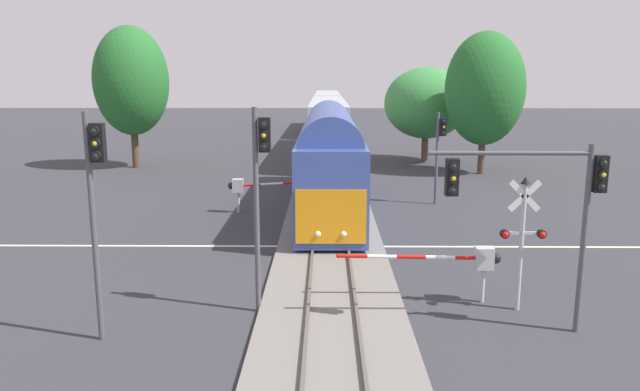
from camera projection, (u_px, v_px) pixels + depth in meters
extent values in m
plane|color=#333338|center=(330.00, 246.00, 25.12)|extent=(220.00, 220.00, 0.00)
cube|color=beige|center=(330.00, 246.00, 25.12)|extent=(44.00, 0.20, 0.01)
cube|color=slate|center=(330.00, 244.00, 25.10)|extent=(4.40, 80.00, 0.18)
cube|color=#56514C|center=(313.00, 241.00, 25.08)|extent=(0.10, 80.00, 0.14)
cube|color=#56514C|center=(347.00, 241.00, 25.07)|extent=(0.10, 80.00, 0.14)
cube|color=#384C93|center=(330.00, 167.00, 31.99)|extent=(3.00, 18.27, 3.90)
cube|color=orange|center=(331.00, 217.00, 23.13)|extent=(2.76, 0.08, 2.15)
cylinder|color=#384C93|center=(330.00, 133.00, 31.63)|extent=(2.76, 16.44, 2.76)
sphere|color=#F4F2CC|center=(318.00, 234.00, 23.26)|extent=(0.24, 0.24, 0.24)
sphere|color=#F4F2CC|center=(344.00, 234.00, 23.25)|extent=(0.24, 0.24, 0.24)
cube|color=#B7BCC6|center=(328.00, 126.00, 53.34)|extent=(3.00, 23.64, 4.60)
cube|color=black|center=(345.00, 123.00, 53.27)|extent=(0.04, 21.27, 0.90)
cube|color=red|center=(345.00, 139.00, 53.56)|extent=(0.04, 21.75, 0.36)
cube|color=#B7BCC6|center=(327.00, 111.00, 77.40)|extent=(3.00, 23.64, 4.60)
cube|color=black|center=(339.00, 108.00, 77.33)|extent=(0.04, 21.27, 0.90)
cube|color=red|center=(339.00, 120.00, 77.61)|extent=(0.04, 21.75, 0.36)
cylinder|color=#B7B7BC|center=(483.00, 285.00, 18.85)|extent=(0.14, 0.14, 1.10)
cube|color=#B7B7BC|center=(484.00, 258.00, 18.67)|extent=(0.56, 0.40, 0.70)
sphere|color=black|center=(495.00, 258.00, 18.67)|extent=(0.36, 0.36, 0.36)
cylinder|color=red|center=(469.00, 258.00, 18.68)|extent=(0.92, 0.12, 0.13)
cylinder|color=white|center=(440.00, 257.00, 18.68)|extent=(0.92, 0.12, 0.13)
cylinder|color=red|center=(411.00, 257.00, 18.69)|extent=(0.92, 0.12, 0.13)
cylinder|color=white|center=(382.00, 256.00, 18.70)|extent=(0.92, 0.12, 0.13)
cylinder|color=red|center=(353.00, 256.00, 18.70)|extent=(0.92, 0.12, 0.13)
sphere|color=red|center=(338.00, 256.00, 18.71)|extent=(0.14, 0.14, 0.14)
cylinder|color=#B2B2B7|center=(521.00, 248.00, 17.95)|extent=(0.14, 0.14, 3.92)
cube|color=white|center=(525.00, 196.00, 17.62)|extent=(0.98, 0.05, 0.98)
cube|color=white|center=(525.00, 196.00, 17.62)|extent=(0.98, 0.05, 0.98)
cube|color=#B2B2B7|center=(522.00, 233.00, 17.86)|extent=(1.10, 0.08, 0.08)
cylinder|color=black|center=(505.00, 234.00, 17.77)|extent=(0.26, 0.18, 0.26)
cylinder|color=black|center=(542.00, 234.00, 17.76)|extent=(0.26, 0.18, 0.26)
sphere|color=red|center=(506.00, 235.00, 17.67)|extent=(0.20, 0.20, 0.20)
sphere|color=red|center=(543.00, 235.00, 17.66)|extent=(0.20, 0.20, 0.20)
cone|color=black|center=(526.00, 180.00, 17.54)|extent=(0.28, 0.28, 0.22)
cylinder|color=#B7B7BC|center=(238.00, 203.00, 31.17)|extent=(0.14, 0.14, 1.10)
cube|color=#B7B7BC|center=(238.00, 186.00, 31.00)|extent=(0.56, 0.40, 0.70)
sphere|color=black|center=(231.00, 186.00, 31.00)|extent=(0.36, 0.36, 0.36)
cylinder|color=red|center=(249.00, 185.00, 30.99)|extent=(1.18, 0.12, 0.19)
cylinder|color=white|center=(272.00, 184.00, 30.96)|extent=(1.18, 0.12, 0.19)
cylinder|color=red|center=(294.00, 183.00, 30.94)|extent=(1.18, 0.12, 0.19)
cylinder|color=white|center=(317.00, 181.00, 30.91)|extent=(1.18, 0.12, 0.19)
cylinder|color=red|center=(340.00, 180.00, 30.89)|extent=(1.18, 0.12, 0.19)
sphere|color=red|center=(351.00, 180.00, 30.88)|extent=(0.14, 0.14, 0.14)
cylinder|color=#4C4C51|center=(257.00, 212.00, 17.61)|extent=(0.16, 0.16, 6.19)
cube|color=black|center=(265.00, 135.00, 17.16)|extent=(0.34, 0.26, 1.00)
sphere|color=#262626|center=(264.00, 124.00, 16.95)|extent=(0.20, 0.20, 0.20)
cylinder|color=black|center=(264.00, 124.00, 16.92)|extent=(0.24, 0.10, 0.24)
sphere|color=yellow|center=(264.00, 135.00, 17.01)|extent=(0.20, 0.20, 0.20)
cylinder|color=black|center=(264.00, 135.00, 16.98)|extent=(0.24, 0.10, 0.24)
sphere|color=#262626|center=(264.00, 147.00, 17.07)|extent=(0.20, 0.20, 0.20)
cylinder|color=black|center=(264.00, 147.00, 17.05)|extent=(0.24, 0.10, 0.24)
cylinder|color=#4C4C51|center=(584.00, 241.00, 16.25)|extent=(0.16, 0.16, 5.29)
cube|color=black|center=(600.00, 174.00, 15.88)|extent=(0.34, 0.26, 1.00)
sphere|color=#262626|center=(604.00, 163.00, 15.67)|extent=(0.20, 0.20, 0.20)
cylinder|color=black|center=(604.00, 163.00, 15.64)|extent=(0.24, 0.10, 0.24)
sphere|color=yellow|center=(603.00, 175.00, 15.74)|extent=(0.20, 0.20, 0.20)
cylinder|color=black|center=(603.00, 175.00, 15.71)|extent=(0.24, 0.10, 0.24)
sphere|color=#262626|center=(602.00, 187.00, 15.80)|extent=(0.20, 0.20, 0.20)
cylinder|color=black|center=(602.00, 187.00, 15.77)|extent=(0.24, 0.10, 0.24)
cylinder|color=#4C4C51|center=(510.00, 153.00, 15.80)|extent=(4.30, 0.12, 0.12)
cube|color=black|center=(452.00, 177.00, 15.94)|extent=(0.34, 0.26, 1.00)
sphere|color=#262626|center=(454.00, 166.00, 15.73)|extent=(0.20, 0.20, 0.20)
cylinder|color=black|center=(454.00, 166.00, 15.70)|extent=(0.24, 0.10, 0.24)
sphere|color=yellow|center=(453.00, 178.00, 15.79)|extent=(0.20, 0.20, 0.20)
cylinder|color=black|center=(453.00, 178.00, 15.76)|extent=(0.24, 0.10, 0.24)
sphere|color=#262626|center=(453.00, 190.00, 15.86)|extent=(0.20, 0.20, 0.20)
cylinder|color=black|center=(453.00, 190.00, 15.83)|extent=(0.24, 0.10, 0.24)
cylinder|color=#4C4C51|center=(437.00, 159.00, 32.96)|extent=(0.16, 0.16, 5.12)
cube|color=black|center=(443.00, 127.00, 32.61)|extent=(0.34, 0.26, 1.00)
sphere|color=#262626|center=(444.00, 121.00, 32.40)|extent=(0.20, 0.20, 0.20)
cylinder|color=black|center=(444.00, 121.00, 32.37)|extent=(0.24, 0.10, 0.24)
sphere|color=yellow|center=(444.00, 127.00, 32.46)|extent=(0.20, 0.20, 0.20)
cylinder|color=black|center=(444.00, 127.00, 32.43)|extent=(0.24, 0.10, 0.24)
sphere|color=#262626|center=(443.00, 133.00, 32.52)|extent=(0.20, 0.20, 0.20)
cylinder|color=black|center=(444.00, 133.00, 32.49)|extent=(0.24, 0.10, 0.24)
cylinder|color=#4C4C51|center=(94.00, 229.00, 15.68)|extent=(0.16, 0.16, 6.18)
cube|color=black|center=(98.00, 143.00, 15.22)|extent=(0.34, 0.26, 1.00)
sphere|color=#262626|center=(95.00, 131.00, 15.01)|extent=(0.20, 0.20, 0.20)
cylinder|color=black|center=(94.00, 131.00, 14.98)|extent=(0.24, 0.10, 0.24)
sphere|color=yellow|center=(96.00, 143.00, 15.07)|extent=(0.20, 0.20, 0.20)
cylinder|color=black|center=(95.00, 143.00, 15.05)|extent=(0.24, 0.10, 0.24)
sphere|color=#262626|center=(97.00, 156.00, 15.14)|extent=(0.20, 0.20, 0.20)
cylinder|color=black|center=(96.00, 156.00, 15.11)|extent=(0.24, 0.10, 0.24)
cylinder|color=brown|center=(425.00, 146.00, 49.66)|extent=(0.55, 0.55, 2.69)
ellipsoid|color=#38843D|center=(426.00, 103.00, 48.97)|extent=(6.89, 6.89, 5.81)
cylinder|color=#4C3828|center=(135.00, 145.00, 46.42)|extent=(0.54, 0.54, 3.58)
ellipsoid|color=#236628|center=(131.00, 81.00, 45.46)|extent=(5.66, 5.66, 8.27)
cylinder|color=#4C3828|center=(481.00, 152.00, 43.53)|extent=(0.48, 0.48, 3.13)
ellipsoid|color=#236628|center=(485.00, 89.00, 42.63)|extent=(5.66, 5.66, 8.07)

